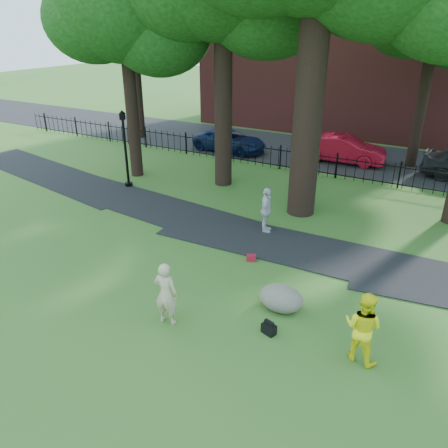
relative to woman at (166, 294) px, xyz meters
The scene contains 14 objects.
ground 1.89m from the woman, 72.61° to the left, with size 120.00×120.00×0.00m, color #2F6322.
footpath 5.77m from the woman, 74.74° to the left, with size 36.00×2.60×0.03m, color black.
street 17.63m from the woman, 88.37° to the left, with size 80.00×7.00×0.02m, color black.
iron_fence 13.61m from the woman, 87.89° to the left, with size 44.00×0.04×1.20m.
brick_building 26.34m from the woman, 97.79° to the left, with size 18.00×8.00×12.00m, color maroon.
woman is the anchor object (origin of this frame).
man 4.82m from the woman, 12.81° to the left, with size 0.87×0.68×1.79m, color #FFF515.
pedestrian 6.21m from the woman, 90.07° to the left, with size 1.02×0.42×1.73m, color silver.
boulder 3.15m from the woman, 40.88° to the left, with size 1.24×0.93×0.72m, color slate.
lamppost 10.86m from the woman, 135.74° to the left, with size 0.36×0.36×3.59m.
backpack 2.76m from the woman, 19.12° to the left, with size 0.36×0.22×0.27m, color black.
red_bag 4.08m from the woman, 82.83° to the left, with size 0.31×0.19×0.21m, color maroon.
red_sedan 16.45m from the woman, 89.78° to the left, with size 1.58×4.53×1.49m, color red.
navy_van 16.75m from the woman, 112.99° to the left, with size 2.06×4.47×1.24m, color #0E1E47.
Camera 1 is at (5.35, -9.00, 7.18)m, focal length 35.00 mm.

